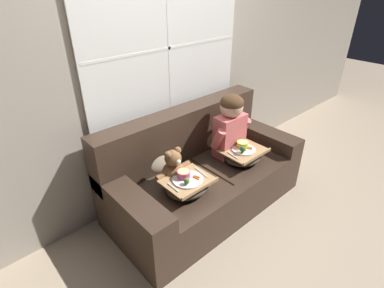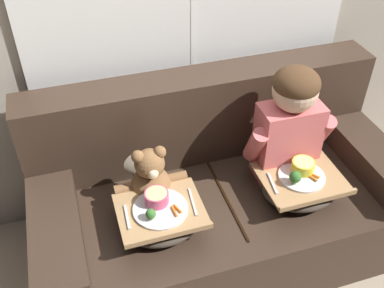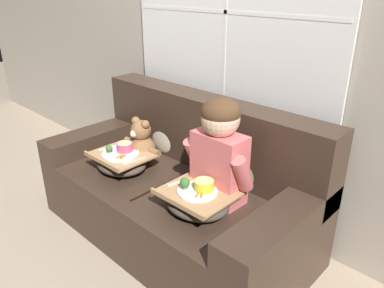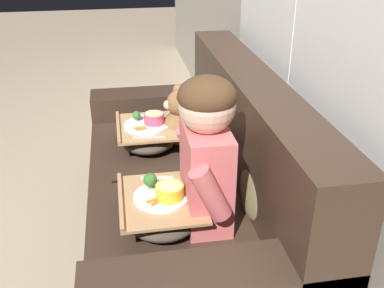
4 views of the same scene
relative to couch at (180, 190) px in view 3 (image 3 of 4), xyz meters
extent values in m
plane|color=tan|center=(0.00, -0.07, -0.32)|extent=(14.00, 14.00, 0.00)
cube|color=#A89E8E|center=(0.00, 0.48, 0.98)|extent=(8.00, 0.05, 2.60)
cube|color=white|center=(0.00, 0.44, 1.12)|extent=(1.66, 0.02, 1.29)
cube|color=black|center=(0.00, 0.44, 1.12)|extent=(1.61, 0.01, 1.24)
cube|color=white|center=(0.00, 0.43, 1.12)|extent=(0.02, 0.02, 1.24)
cube|color=white|center=(0.00, 0.43, 1.12)|extent=(1.61, 0.02, 0.02)
cube|color=#38281E|center=(0.00, -0.07, -0.11)|extent=(1.86, 0.90, 0.43)
cube|color=#38281E|center=(0.00, 0.27, 0.35)|extent=(1.86, 0.22, 0.49)
cube|color=#38281E|center=(-0.82, -0.07, 0.17)|extent=(0.22, 0.90, 0.15)
cube|color=#38281E|center=(0.82, -0.07, 0.17)|extent=(0.22, 0.90, 0.15)
cube|color=black|center=(0.00, -0.09, 0.10)|extent=(0.01, 0.64, 0.01)
ellipsoid|color=#898456|center=(0.35, 0.20, 0.26)|extent=(0.34, 0.16, 0.35)
ellipsoid|color=#C1B293|center=(-0.35, 0.20, 0.26)|extent=(0.30, 0.15, 0.32)
cube|color=#DB6666|center=(0.35, -0.02, 0.31)|extent=(0.31, 0.17, 0.42)
sphere|color=beige|center=(0.35, -0.02, 0.61)|extent=(0.22, 0.22, 0.22)
ellipsoid|color=#4C331E|center=(0.35, -0.02, 0.65)|extent=(0.22, 0.22, 0.15)
cylinder|color=#DB6666|center=(0.17, -0.04, 0.34)|extent=(0.08, 0.17, 0.23)
cylinder|color=#DB6666|center=(0.53, -0.04, 0.34)|extent=(0.08, 0.17, 0.23)
sphere|color=brown|center=(-0.35, -0.02, 0.20)|extent=(0.20, 0.20, 0.20)
sphere|color=brown|center=(-0.35, -0.02, 0.35)|extent=(0.14, 0.14, 0.14)
sphere|color=brown|center=(-0.41, -0.02, 0.40)|extent=(0.06, 0.06, 0.06)
sphere|color=brown|center=(-0.30, -0.02, 0.40)|extent=(0.06, 0.06, 0.06)
sphere|color=beige|center=(-0.35, -0.09, 0.34)|extent=(0.05, 0.05, 0.05)
sphere|color=black|center=(-0.35, -0.10, 0.34)|extent=(0.02, 0.02, 0.02)
cylinder|color=brown|center=(-0.48, -0.03, 0.22)|extent=(0.10, 0.05, 0.05)
cylinder|color=brown|center=(-0.23, -0.02, 0.22)|extent=(0.10, 0.05, 0.05)
cylinder|color=brown|center=(-0.40, -0.12, 0.13)|extent=(0.05, 0.09, 0.05)
cylinder|color=brown|center=(-0.31, -0.12, 0.13)|extent=(0.05, 0.09, 0.05)
ellipsoid|color=#473D33|center=(0.35, -0.21, 0.16)|extent=(0.38, 0.33, 0.11)
cube|color=tan|center=(0.35, -0.21, 0.22)|extent=(0.40, 0.34, 0.01)
cube|color=tan|center=(0.35, -0.37, 0.23)|extent=(0.40, 0.02, 0.02)
cylinder|color=silver|center=(0.35, -0.21, 0.23)|extent=(0.23, 0.23, 0.01)
cylinder|color=yellow|center=(0.37, -0.17, 0.26)|extent=(0.11, 0.11, 0.05)
cylinder|color=#E5D189|center=(0.37, -0.17, 0.29)|extent=(0.10, 0.10, 0.01)
sphere|color=#38702D|center=(0.29, -0.24, 0.28)|extent=(0.06, 0.06, 0.06)
cylinder|color=#7A9E56|center=(0.29, -0.24, 0.25)|extent=(0.02, 0.02, 0.03)
cylinder|color=orange|center=(0.39, -0.24, 0.24)|extent=(0.04, 0.06, 0.01)
cylinder|color=orange|center=(0.41, -0.23, 0.24)|extent=(0.04, 0.05, 0.01)
cube|color=silver|center=(0.20, -0.21, 0.23)|extent=(0.03, 0.14, 0.01)
ellipsoid|color=#473D33|center=(-0.35, -0.21, 0.16)|extent=(0.37, 0.31, 0.11)
cube|color=tan|center=(-0.35, -0.21, 0.22)|extent=(0.39, 0.32, 0.01)
cube|color=tan|center=(-0.35, -0.36, 0.23)|extent=(0.39, 0.02, 0.02)
cylinder|color=silver|center=(-0.35, -0.21, 0.23)|extent=(0.25, 0.25, 0.01)
cylinder|color=#D64C70|center=(-0.36, -0.17, 0.26)|extent=(0.11, 0.11, 0.06)
cylinder|color=#E5D189|center=(-0.36, -0.17, 0.29)|extent=(0.10, 0.10, 0.01)
sphere|color=#38702D|center=(-0.41, -0.26, 0.27)|extent=(0.05, 0.05, 0.05)
cylinder|color=#7A9E56|center=(-0.41, -0.26, 0.24)|extent=(0.02, 0.02, 0.02)
cylinder|color=orange|center=(-0.30, -0.25, 0.24)|extent=(0.02, 0.06, 0.01)
cylinder|color=orange|center=(-0.28, -0.24, 0.24)|extent=(0.03, 0.06, 0.01)
cube|color=silver|center=(-0.51, -0.21, 0.23)|extent=(0.02, 0.14, 0.01)
cube|color=silver|center=(-0.20, -0.21, 0.23)|extent=(0.03, 0.17, 0.01)
camera|label=1|loc=(-1.64, -1.69, 1.68)|focal=28.00mm
camera|label=2|loc=(-0.63, -1.56, 1.73)|focal=42.00mm
camera|label=3|loc=(1.57, -1.52, 1.30)|focal=35.00mm
camera|label=4|loc=(1.87, -0.34, 1.24)|focal=42.00mm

